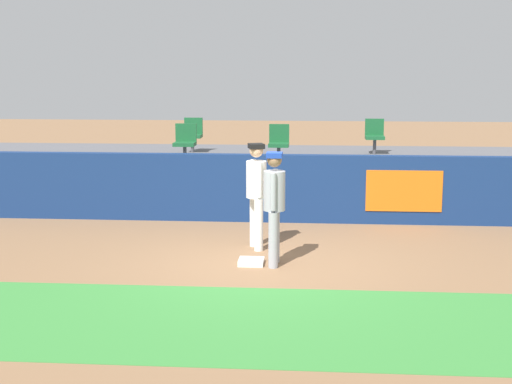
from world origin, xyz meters
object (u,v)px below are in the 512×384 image
at_px(player_runner_visitor, 274,200).
at_px(seat_front_center, 279,141).
at_px(seat_back_right, 375,134).
at_px(seat_front_left, 185,140).
at_px(first_base, 251,262).
at_px(seat_back_left, 193,133).
at_px(player_fielder_home, 256,188).

distance_m(player_runner_visitor, seat_front_center, 4.71).
relative_size(seat_back_right, seat_front_left, 1.00).
bearing_deg(seat_back_right, first_base, -110.79).
relative_size(first_base, player_runner_visitor, 0.22).
bearing_deg(seat_back_left, player_runner_visitor, -70.00).
distance_m(seat_front_left, seat_front_center, 2.09).
xyz_separation_m(seat_back_right, seat_front_center, (-2.23, -1.80, -0.00)).
bearing_deg(player_runner_visitor, seat_back_right, 163.97).
bearing_deg(first_base, seat_back_right, 69.21).
bearing_deg(seat_front_center, first_base, -92.73).
height_order(seat_front_left, seat_front_center, same).
distance_m(first_base, seat_back_right, 7.07).
distance_m(seat_front_left, seat_back_left, 1.80).
xyz_separation_m(player_runner_visitor, seat_front_left, (-2.23, 4.68, 0.44)).
bearing_deg(seat_front_left, player_runner_visitor, -64.51).
relative_size(player_runner_visitor, seat_back_left, 2.15).
bearing_deg(seat_front_center, player_runner_visitor, -88.24).
bearing_deg(seat_back_left, seat_front_left, -85.97).
bearing_deg(seat_front_left, seat_front_center, -0.01).
relative_size(player_fielder_home, seat_front_left, 2.18).
bearing_deg(player_fielder_home, player_runner_visitor, 0.67).
bearing_deg(seat_back_right, player_runner_visitor, -107.87).
bearing_deg(seat_front_center, player_fielder_home, -93.43).
xyz_separation_m(first_base, seat_back_left, (-1.99, 6.47, 1.45)).
distance_m(first_base, player_fielder_home, 1.45).
height_order(seat_back_right, seat_back_left, same).
height_order(player_runner_visitor, seat_front_center, seat_front_center).
bearing_deg(seat_back_left, first_base, -72.89).
distance_m(player_fielder_home, seat_front_center, 3.67).
xyz_separation_m(player_runner_visitor, seat_back_right, (2.09, 6.48, 0.44)).
height_order(player_fielder_home, seat_back_right, seat_back_right).
distance_m(player_fielder_home, seat_back_left, 5.81).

